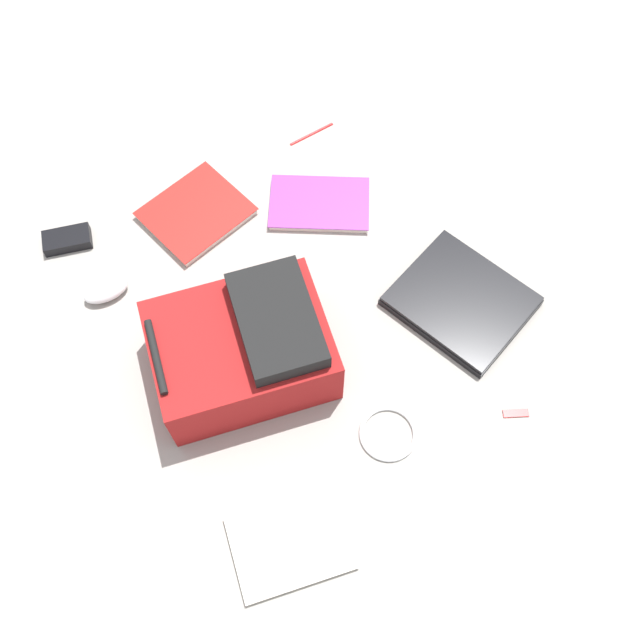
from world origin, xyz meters
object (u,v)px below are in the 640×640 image
object	(u,v)px
book_red	(196,213)
power_brick	(67,240)
pen_black	(312,133)
laptop	(461,301)
book_manual	(291,543)
book_comic	(319,204)
computer_mouse	(106,290)
backpack	(245,348)
usb_stick	(516,413)
cable_coil	(388,434)

from	to	relation	value
book_red	power_brick	bearing A→B (deg)	73.36
book_red	pen_black	bearing A→B (deg)	-79.03
laptop	book_manual	distance (m)	0.69
power_brick	book_manual	bearing A→B (deg)	-173.70
book_comic	computer_mouse	distance (m)	0.58
backpack	usb_stick	bearing A→B (deg)	-132.73
power_brick	usb_stick	size ratio (longest dim) A/B	2.04
computer_mouse	cable_coil	xyz separation A→B (m)	(-0.65, -0.38, -0.01)
book_manual	computer_mouse	bearing A→B (deg)	6.16
laptop	pen_black	xyz separation A→B (m)	(0.64, 0.03, -0.01)
backpack	computer_mouse	xyz separation A→B (m)	(0.34, 0.20, -0.07)
book_red	book_comic	world-z (taller)	book_red
power_brick	cable_coil	bearing A→B (deg)	-154.20
computer_mouse	pen_black	bearing A→B (deg)	-71.73
cable_coil	pen_black	distance (m)	0.88
computer_mouse	cable_coil	world-z (taller)	computer_mouse
computer_mouse	power_brick	size ratio (longest dim) A/B	0.94
power_brick	usb_stick	xyz separation A→B (m)	(-0.95, -0.68, -0.01)
computer_mouse	book_red	bearing A→B (deg)	-67.76
backpack	book_comic	distance (m)	0.49
book_manual	backpack	bearing A→B (deg)	-16.88
book_manual	usb_stick	distance (m)	0.58
backpack	usb_stick	distance (m)	0.62
book_red	power_brick	xyz separation A→B (m)	(0.09, 0.31, 0.00)
book_red	book_comic	size ratio (longest dim) A/B	0.92
usb_stick	cable_coil	bearing A→B (deg)	67.97
book_comic	usb_stick	world-z (taller)	book_comic
book_comic	usb_stick	xyz separation A→B (m)	(-0.72, -0.08, -0.01)
book_manual	laptop	bearing A→B (deg)	-66.86
laptop	book_manual	size ratio (longest dim) A/B	1.33
cable_coil	power_brick	bearing A→B (deg)	25.80
cable_coil	usb_stick	distance (m)	0.29
backpack	computer_mouse	bearing A→B (deg)	30.41
backpack	usb_stick	world-z (taller)	backpack
computer_mouse	pen_black	xyz separation A→B (m)	(0.17, -0.69, -0.02)
backpack	book_red	xyz separation A→B (m)	(0.44, -0.09, -0.08)
cable_coil	pen_black	bearing A→B (deg)	-20.10
book_red	book_manual	bearing A→B (deg)	165.84
laptop	computer_mouse	bearing A→B (deg)	56.65
laptop	usb_stick	distance (m)	0.30
laptop	power_brick	bearing A→B (deg)	48.24
book_comic	power_brick	size ratio (longest dim) A/B	2.62
backpack	book_manual	xyz separation A→B (m)	(-0.40, 0.12, -0.08)
book_manual	pen_black	distance (m)	1.10
backpack	pen_black	size ratio (longest dim) A/B	3.21
pen_black	computer_mouse	bearing A→B (deg)	104.01
backpack	laptop	size ratio (longest dim) A/B	1.21
power_brick	backpack	bearing A→B (deg)	-157.14
backpack	laptop	bearing A→B (deg)	-103.96
book_comic	usb_stick	distance (m)	0.72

